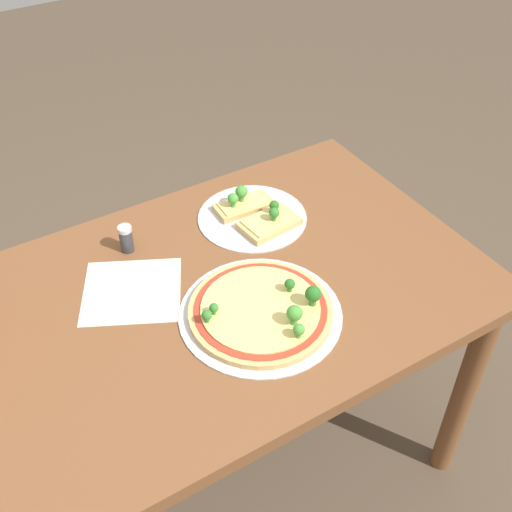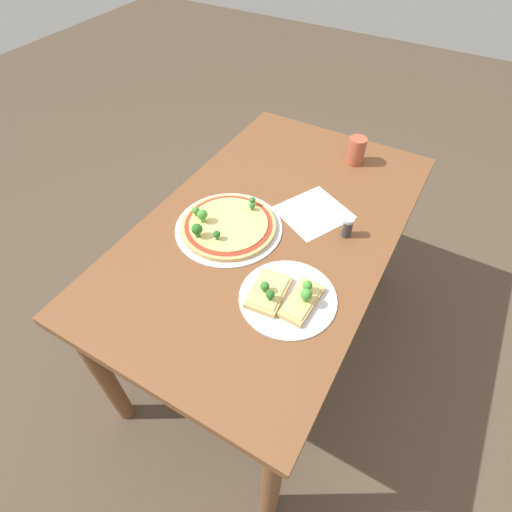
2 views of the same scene
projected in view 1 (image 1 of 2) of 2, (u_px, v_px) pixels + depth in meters
name	position (u px, v px, depth m)	size (l,w,h in m)	color
ground_plane	(214.00, 469.00, 1.92)	(8.00, 8.00, 0.00)	brown
dining_table	(203.00, 326.00, 1.50)	(1.31, 0.79, 0.73)	brown
pizza_tray_whole	(262.00, 311.00, 1.39)	(0.36, 0.36, 0.07)	silver
pizza_tray_slice	(255.00, 214.00, 1.64)	(0.28, 0.28, 0.07)	silver
condiment_shaker	(126.00, 238.00, 1.54)	(0.03, 0.03, 0.07)	#333338
paper_menu	(132.00, 291.00, 1.45)	(0.22, 0.21, 0.00)	silver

